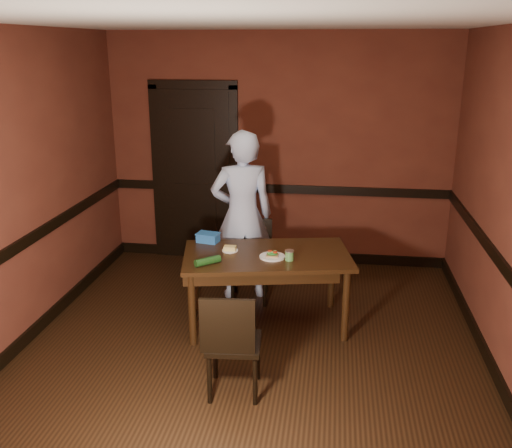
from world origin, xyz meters
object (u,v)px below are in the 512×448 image
(dining_table, at_px, (267,289))
(chair_far, at_px, (250,262))
(chair_near, at_px, (234,341))
(person, at_px, (242,216))
(cheese_saucer, at_px, (230,249))
(food_tub, at_px, (208,237))
(sandwich_plate, at_px, (272,256))
(sauce_jar, at_px, (289,255))

(dining_table, bearing_deg, chair_far, 103.40)
(chair_near, height_order, person, person)
(chair_far, height_order, cheese_saucer, chair_far)
(dining_table, xyz_separation_m, food_tub, (-0.60, 0.25, 0.40))
(cheese_saucer, bearing_deg, chair_near, -78.29)
(chair_near, bearing_deg, person, -87.49)
(dining_table, relative_size, cheese_saucer, 10.14)
(sandwich_plate, height_order, cheese_saucer, sandwich_plate)
(chair_far, distance_m, person, 0.48)
(chair_near, xyz_separation_m, sandwich_plate, (0.17, 1.04, 0.30))
(chair_near, relative_size, cheese_saucer, 5.68)
(dining_table, relative_size, chair_far, 1.83)
(dining_table, height_order, food_tub, food_tub)
(person, distance_m, sandwich_plate, 0.83)
(chair_near, bearing_deg, chair_far, -90.19)
(food_tub, bearing_deg, cheese_saucer, -29.36)
(chair_near, distance_m, sauce_jar, 1.09)
(dining_table, xyz_separation_m, sandwich_plate, (0.06, -0.09, 0.37))
(chair_near, xyz_separation_m, person, (-0.22, 1.75, 0.45))
(sandwich_plate, xyz_separation_m, sauce_jar, (0.16, -0.05, 0.03))
(chair_near, relative_size, food_tub, 3.58)
(chair_near, distance_m, person, 1.82)
(dining_table, distance_m, food_tub, 0.77)
(sauce_jar, bearing_deg, cheese_saucer, 163.86)
(sauce_jar, bearing_deg, chair_near, -108.32)
(dining_table, bearing_deg, cheese_saucer, 164.11)
(chair_far, distance_m, cheese_saucer, 0.60)
(dining_table, distance_m, sandwich_plate, 0.39)
(sauce_jar, bearing_deg, sandwich_plate, 162.98)
(sandwich_plate, distance_m, cheese_saucer, 0.42)
(dining_table, relative_size, sauce_jar, 16.09)
(sauce_jar, bearing_deg, person, 125.74)
(person, height_order, sandwich_plate, person)
(chair_near, distance_m, cheese_saucer, 1.22)
(cheese_saucer, bearing_deg, food_tub, 139.31)
(dining_table, height_order, sauce_jar, sauce_jar)
(person, bearing_deg, chair_far, 115.32)
(chair_far, distance_m, chair_near, 1.65)
(dining_table, bearing_deg, sauce_jar, -42.77)
(chair_far, relative_size, chair_near, 0.97)
(person, bearing_deg, chair_near, 80.17)
(food_tub, bearing_deg, chair_near, -58.85)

